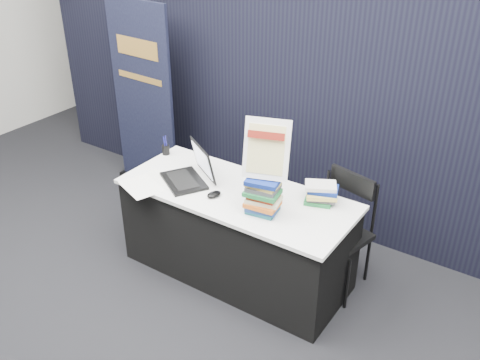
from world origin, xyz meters
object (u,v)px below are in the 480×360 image
book_stack_tall (263,196)px  stacking_chair (340,228)px  laptop (188,172)px  display_table (236,233)px  info_sign (266,150)px  book_stack_short (321,193)px  pullup_banner (144,112)px

book_stack_tall → stacking_chair: size_ratio=0.30×
laptop → stacking_chair: (1.13, 0.38, -0.31)m
display_table → info_sign: 0.91m
book_stack_short → pullup_banner: (-2.11, 0.42, 0.02)m
stacking_chair → display_table: bearing=-140.4°
book_stack_short → info_sign: 0.58m
laptop → book_stack_short: size_ratio=1.92×
display_table → info_sign: bearing=-17.1°
book_stack_short → stacking_chair: bearing=41.4°
laptop → book_stack_short: laptop is taller
book_stack_tall → pullup_banner: pullup_banner is taller
book_stack_short → pullup_banner: 2.15m
display_table → info_sign: size_ratio=4.24×
info_sign → pullup_banner: bearing=139.1°
display_table → laptop: bearing=-173.6°
laptop → stacking_chair: size_ratio=0.53×
display_table → book_stack_short: size_ratio=7.20×
display_table → book_stack_tall: (0.31, -0.13, 0.51)m
info_sign → stacking_chair: (0.40, 0.43, -0.72)m
book_stack_tall → stacking_chair: (0.40, 0.46, -0.38)m
display_table → laptop: laptop is taller
laptop → pullup_banner: size_ratio=0.25×
book_stack_tall → book_stack_short: (0.27, 0.35, -0.06)m
book_stack_short → book_stack_tall: bearing=-128.0°
laptop → stacking_chair: 1.24m
display_table → stacking_chair: (0.71, 0.34, 0.13)m
book_stack_short → info_sign: size_ratio=0.59×
info_sign → stacking_chair: bearing=28.3°
book_stack_tall → book_stack_short: book_stack_tall is taller
info_sign → stacking_chair: size_ratio=0.47×
info_sign → book_stack_tall: bearing=-108.9°
display_table → book_stack_tall: 0.61m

